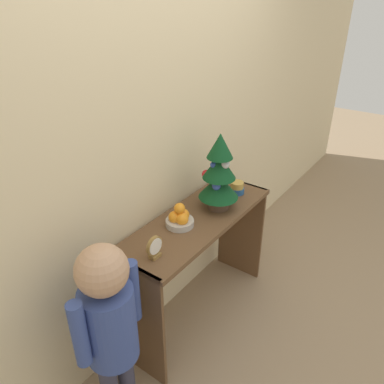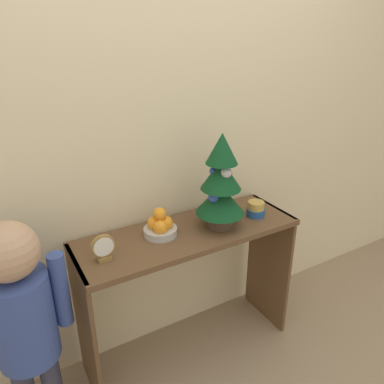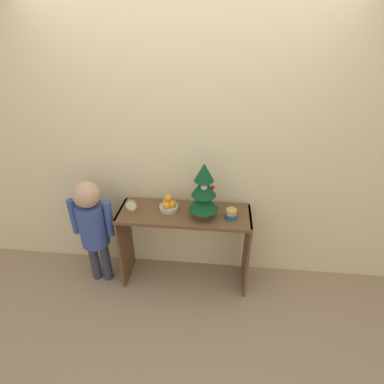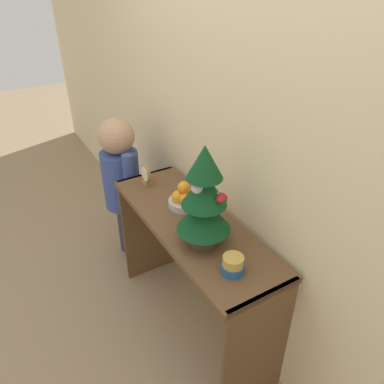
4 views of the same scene
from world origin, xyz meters
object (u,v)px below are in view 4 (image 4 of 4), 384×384
at_px(fruit_bowl, 184,198).
at_px(singing_bowl, 233,265).
at_px(child_figure, 121,176).
at_px(mini_tree, 204,199).
at_px(desk_clock, 146,175).

relative_size(fruit_bowl, singing_bowl, 1.67).
bearing_deg(singing_bowl, fruit_bowl, 172.66).
distance_m(fruit_bowl, child_figure, 0.72).
height_order(singing_bowl, child_figure, child_figure).
relative_size(mini_tree, fruit_bowl, 2.97).
distance_m(fruit_bowl, singing_bowl, 0.56).
xyz_separation_m(mini_tree, fruit_bowl, (-0.31, 0.07, -0.19)).
bearing_deg(child_figure, mini_tree, 2.31).
bearing_deg(mini_tree, desk_clock, -179.14).
bearing_deg(desk_clock, mini_tree, 0.86).
distance_m(desk_clock, child_figure, 0.42).
relative_size(mini_tree, desk_clock, 3.93).
xyz_separation_m(singing_bowl, desk_clock, (-0.88, -0.01, 0.02)).
xyz_separation_m(mini_tree, desk_clock, (-0.63, -0.01, -0.18)).
distance_m(mini_tree, desk_clock, 0.66).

